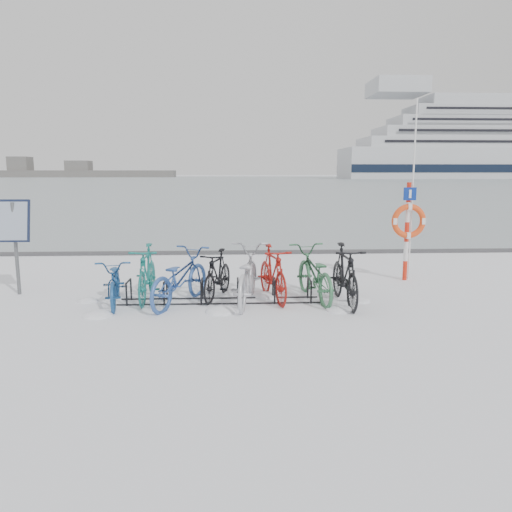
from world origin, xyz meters
The scene contains 15 objects.
ground centered at (0.00, 0.00, 0.00)m, with size 900.00×900.00×0.00m, color white.
ice_sheet centered at (0.00, 155.00, 0.01)m, with size 400.00×298.00×0.02m, color #9EACB2.
quay_edge centered at (0.00, 5.90, 0.05)m, with size 400.00×0.25×0.10m, color #3F3F42.
bike_rack centered at (0.00, 0.00, 0.18)m, with size 4.00×0.48×0.46m.
info_board centered at (-4.28, 0.81, 1.45)m, with size 0.67×0.26×2.01m.
lifebuoy_station centered at (4.40, 1.78, 1.42)m, with size 0.81×0.23×4.23m.
bike_0 centered at (-2.04, -0.06, 0.48)m, with size 0.64×1.84×0.96m, color navy.
bike_1 centered at (-1.48, 0.28, 0.57)m, with size 0.54×1.91×1.15m, color #186F68.
bike_2 centered at (-0.78, -0.09, 0.56)m, with size 0.74×2.13×1.12m, color #2D5096.
bike_3 centered at (-0.05, 0.35, 0.51)m, with size 0.48×1.71×1.03m, color black.
bike_4 centered at (0.53, -0.07, 0.58)m, with size 0.77×2.22×1.17m, color #B8B9C1.
bike_5 centered at (1.07, 0.18, 0.57)m, with size 0.53×1.89×1.14m, color maroon.
bike_6 centered at (1.91, 0.17, 0.56)m, with size 0.74×2.12×1.11m, color #336C46.
bike_7 centered at (2.46, -0.22, 0.60)m, with size 0.57×2.01×1.21m, color black.
snow_drifts centered at (0.20, -0.36, 0.00)m, with size 5.88×1.89×0.20m.
Camera 1 is at (0.26, -9.72, 2.56)m, focal length 35.00 mm.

